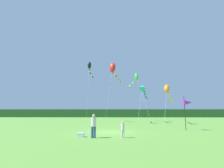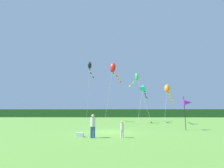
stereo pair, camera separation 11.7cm
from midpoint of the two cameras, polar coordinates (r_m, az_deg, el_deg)
The scene contains 11 objects.
ground_plane at distance 16.46m, azimuth -0.79°, elevation -15.78°, with size 120.00×120.00×0.00m, color #5B9338.
distant_treeline at distance 61.35m, azimuth 0.92°, elevation -9.77°, with size 108.00×3.27×2.75m, color #234C23.
person_adult at distance 12.77m, azimuth -6.48°, elevation -13.36°, with size 0.37×0.37×1.68m.
person_child at distance 12.84m, azimuth 3.33°, elevation -14.64°, with size 0.26×0.26×1.18m.
cooler_box at distance 13.45m, azimuth -10.70°, elevation -16.38°, with size 0.50×0.38×0.32m, color silver.
banner_flag_pole at distance 19.54m, azimuth 23.79°, elevation -5.76°, with size 0.90×0.70×3.45m.
kite_cyan at distance 30.21m, azimuth 10.23°, elevation -1.30°, with size 3.40×9.29×6.92m.
kite_orange at distance 28.29m, azimuth 18.05°, elevation -2.25°, with size 4.80×10.25×6.20m.
kite_green at distance 35.47m, azimuth 7.77°, elevation 1.97°, with size 3.61×9.11×9.89m.
kite_black at distance 33.56m, azimuth -7.58°, elevation 5.75°, with size 0.69×6.90×11.48m.
kite_red at distance 29.20m, azimuth 0.25°, elevation 5.11°, with size 2.65×7.19×10.24m.
Camera 1 is at (0.59, -16.34, 1.85)m, focal length 27.30 mm.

